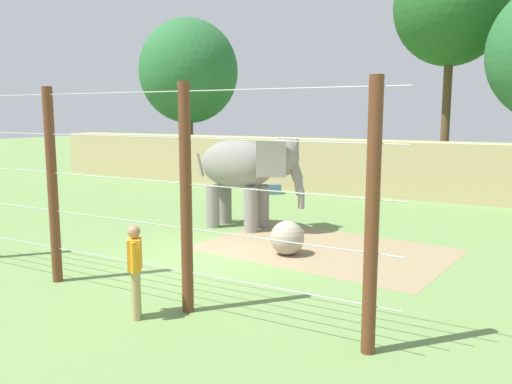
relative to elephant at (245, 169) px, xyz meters
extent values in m
plane|color=#6B8E4C|center=(0.96, -3.23, -1.88)|extent=(120.00, 120.00, 0.00)
cube|color=#937F5B|center=(3.15, -1.17, -1.87)|extent=(6.75, 4.86, 0.01)
cube|color=tan|center=(0.96, 8.90, -0.69)|extent=(36.00, 1.80, 2.37)
cylinder|color=gray|center=(0.39, 0.38, -1.20)|extent=(0.42, 0.42, 1.35)
cylinder|color=gray|center=(0.40, -0.36, -1.20)|extent=(0.42, 0.42, 1.35)
cylinder|color=gray|center=(-0.99, 0.35, -1.20)|extent=(0.42, 0.42, 1.35)
cylinder|color=gray|center=(-0.98, -0.39, -1.20)|extent=(0.42, 0.42, 1.35)
ellipsoid|color=gray|center=(-0.29, -0.01, 0.13)|extent=(2.54, 1.41, 1.54)
ellipsoid|color=gray|center=(1.28, 0.03, 0.40)|extent=(0.98, 1.08, 1.11)
cube|color=gray|center=(1.17, 0.61, 0.40)|extent=(0.83, 0.44, 1.06)
cube|color=gray|center=(1.19, -0.55, 0.40)|extent=(0.82, 0.47, 1.06)
cylinder|color=gray|center=(1.69, 0.04, 0.00)|extent=(0.48, 0.32, 0.60)
cylinder|color=gray|center=(1.81, 0.04, -0.42)|extent=(0.35, 0.26, 0.57)
cylinder|color=gray|center=(1.89, 0.04, -0.82)|extent=(0.20, 0.20, 0.53)
cylinder|color=gray|center=(-1.69, -0.04, 0.03)|extent=(0.30, 0.10, 0.77)
sphere|color=tan|center=(2.52, -2.14, -1.44)|extent=(0.87, 0.87, 0.87)
cylinder|color=brown|center=(-0.81, -6.53, 0.18)|extent=(0.21, 0.21, 4.12)
cylinder|color=brown|center=(2.68, -6.53, 0.18)|extent=(0.21, 0.21, 4.12)
cylinder|color=brown|center=(6.05, -6.53, 0.18)|extent=(0.21, 0.21, 4.12)
cylinder|color=#B7B7BC|center=(0.96, -6.53, -1.14)|extent=(11.19, 0.02, 0.02)
cylinder|color=#B7B7BC|center=(0.96, -6.53, -0.33)|extent=(11.19, 0.02, 0.02)
cylinder|color=#B7B7BC|center=(0.96, -6.53, 0.47)|extent=(11.19, 0.02, 0.02)
cylinder|color=#B7B7BC|center=(0.96, -6.53, 1.28)|extent=(11.19, 0.02, 0.02)
cylinder|color=#B7B7BC|center=(0.96, -6.53, 2.08)|extent=(11.19, 0.02, 0.02)
cylinder|color=tan|center=(2.14, -7.30, -1.44)|extent=(0.15, 0.15, 0.88)
cylinder|color=tan|center=(2.04, -7.17, -1.44)|extent=(0.15, 0.15, 0.88)
cube|color=orange|center=(2.09, -7.24, -0.72)|extent=(0.39, 0.42, 0.56)
sphere|color=#A87A5B|center=(2.09, -7.24, -0.32)|extent=(0.22, 0.22, 0.22)
cylinder|color=orange|center=(2.23, -7.43, -0.72)|extent=(0.13, 0.13, 0.54)
cylinder|color=orange|center=(1.94, -7.05, -0.72)|extent=(0.13, 0.13, 0.54)
cube|color=black|center=(1.87, -7.08, -0.94)|extent=(0.05, 0.07, 0.14)
cube|color=slate|center=(-2.85, 6.44, -1.66)|extent=(1.41, 1.25, 0.44)
cylinder|color=brown|center=(-12.23, 13.47, -0.10)|extent=(0.44, 0.44, 3.55)
ellipsoid|color=#286633|center=(-12.23, 13.47, 4.31)|extent=(6.21, 6.21, 6.52)
cylinder|color=brown|center=(3.20, 14.81, 1.37)|extent=(0.44, 0.44, 6.50)
ellipsoid|color=#235B23|center=(3.20, 14.81, 7.05)|extent=(5.71, 5.71, 6.00)
camera|label=1|loc=(8.32, -13.88, 1.71)|focal=36.95mm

